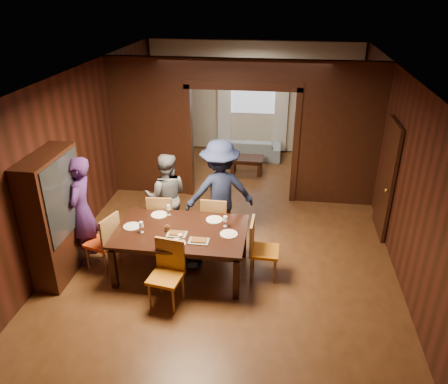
# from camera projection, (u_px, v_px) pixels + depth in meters

# --- Properties ---
(floor) EXTENTS (9.00, 9.00, 0.00)m
(floor) POSITION_uv_depth(u_px,v_px,m) (232.00, 234.00, 8.08)
(floor) COLOR #4C2C15
(floor) RESTS_ON ground
(ceiling) EXTENTS (5.50, 9.00, 0.02)m
(ceiling) POSITION_uv_depth(u_px,v_px,m) (233.00, 75.00, 6.81)
(ceiling) COLOR silver
(ceiling) RESTS_ON room_walls
(room_walls) EXTENTS (5.52, 9.01, 2.90)m
(room_walls) POSITION_uv_depth(u_px,v_px,m) (243.00, 125.00, 9.10)
(room_walls) COLOR black
(room_walls) RESTS_ON floor
(person_purple) EXTENTS (0.52, 0.72, 1.83)m
(person_purple) POSITION_uv_depth(u_px,v_px,m) (81.00, 211.00, 6.95)
(person_purple) COLOR #3D1E5A
(person_purple) RESTS_ON floor
(person_grey) EXTENTS (0.87, 0.74, 1.59)m
(person_grey) POSITION_uv_depth(u_px,v_px,m) (166.00, 196.00, 7.69)
(person_grey) COLOR slate
(person_grey) RESTS_ON floor
(person_navy) EXTENTS (1.37, 1.05, 1.87)m
(person_navy) POSITION_uv_depth(u_px,v_px,m) (220.00, 192.00, 7.55)
(person_navy) COLOR #1C2546
(person_navy) RESTS_ON floor
(sofa) EXTENTS (1.86, 0.75, 0.54)m
(sofa) POSITION_uv_depth(u_px,v_px,m) (245.00, 148.00, 11.40)
(sofa) COLOR #8CA5B8
(sofa) RESTS_ON floor
(serving_bowl) EXTENTS (0.33, 0.33, 0.08)m
(serving_bowl) POSITION_uv_depth(u_px,v_px,m) (191.00, 224.00, 6.82)
(serving_bowl) COLOR black
(serving_bowl) RESTS_ON dining_table
(dining_table) EXTENTS (2.02, 1.25, 0.76)m
(dining_table) POSITION_uv_depth(u_px,v_px,m) (182.00, 251.00, 6.90)
(dining_table) COLOR black
(dining_table) RESTS_ON floor
(coffee_table) EXTENTS (0.80, 0.50, 0.40)m
(coffee_table) POSITION_uv_depth(u_px,v_px,m) (246.00, 165.00, 10.54)
(coffee_table) COLOR black
(coffee_table) RESTS_ON floor
(chair_left) EXTENTS (0.55, 0.55, 0.97)m
(chair_left) POSITION_uv_depth(u_px,v_px,m) (102.00, 241.00, 6.96)
(chair_left) COLOR #CA3E13
(chair_left) RESTS_ON floor
(chair_right) EXTENTS (0.45, 0.45, 0.97)m
(chair_right) POSITION_uv_depth(u_px,v_px,m) (264.00, 249.00, 6.75)
(chair_right) COLOR orange
(chair_right) RESTS_ON floor
(chair_far_l) EXTENTS (0.47, 0.47, 0.97)m
(chair_far_l) POSITION_uv_depth(u_px,v_px,m) (163.00, 218.00, 7.64)
(chair_far_l) COLOR orange
(chair_far_l) RESTS_ON floor
(chair_far_r) EXTENTS (0.45, 0.45, 0.97)m
(chair_far_r) POSITION_uv_depth(u_px,v_px,m) (216.00, 220.00, 7.56)
(chair_far_r) COLOR #C14712
(chair_far_r) RESTS_ON floor
(chair_near) EXTENTS (0.50, 0.50, 0.97)m
(chair_near) POSITION_uv_depth(u_px,v_px,m) (165.00, 276.00, 6.15)
(chair_near) COLOR #BF6D12
(chair_near) RESTS_ON floor
(hutch) EXTENTS (0.40, 1.20, 2.00)m
(hutch) POSITION_uv_depth(u_px,v_px,m) (55.00, 217.00, 6.62)
(hutch) COLOR black
(hutch) RESTS_ON floor
(door_right) EXTENTS (0.06, 0.90, 2.10)m
(door_right) POSITION_uv_depth(u_px,v_px,m) (387.00, 179.00, 7.73)
(door_right) COLOR black
(door_right) RESTS_ON floor
(window_far) EXTENTS (1.20, 0.03, 1.30)m
(window_far) POSITION_uv_depth(u_px,v_px,m) (253.00, 88.00, 11.28)
(window_far) COLOR silver
(window_far) RESTS_ON back_wall
(curtain_left) EXTENTS (0.35, 0.06, 2.40)m
(curtain_left) POSITION_uv_depth(u_px,v_px,m) (224.00, 105.00, 11.54)
(curtain_left) COLOR white
(curtain_left) RESTS_ON back_wall
(curtain_right) EXTENTS (0.35, 0.06, 2.40)m
(curtain_right) POSITION_uv_depth(u_px,v_px,m) (281.00, 107.00, 11.35)
(curtain_right) COLOR white
(curtain_right) RESTS_ON back_wall
(plate_left) EXTENTS (0.27, 0.27, 0.01)m
(plate_left) POSITION_uv_depth(u_px,v_px,m) (132.00, 226.00, 6.82)
(plate_left) COLOR silver
(plate_left) RESTS_ON dining_table
(plate_far_l) EXTENTS (0.27, 0.27, 0.01)m
(plate_far_l) POSITION_uv_depth(u_px,v_px,m) (159.00, 215.00, 7.16)
(plate_far_l) COLOR white
(plate_far_l) RESTS_ON dining_table
(plate_far_r) EXTENTS (0.27, 0.27, 0.01)m
(plate_far_r) POSITION_uv_depth(u_px,v_px,m) (214.00, 220.00, 7.01)
(plate_far_r) COLOR white
(plate_far_r) RESTS_ON dining_table
(plate_right) EXTENTS (0.27, 0.27, 0.01)m
(plate_right) POSITION_uv_depth(u_px,v_px,m) (229.00, 234.00, 6.62)
(plate_right) COLOR silver
(plate_right) RESTS_ON dining_table
(plate_near) EXTENTS (0.27, 0.27, 0.01)m
(plate_near) POSITION_uv_depth(u_px,v_px,m) (176.00, 243.00, 6.38)
(plate_near) COLOR white
(plate_near) RESTS_ON dining_table
(platter_a) EXTENTS (0.30, 0.20, 0.04)m
(platter_a) POSITION_uv_depth(u_px,v_px,m) (177.00, 234.00, 6.60)
(platter_a) COLOR gray
(platter_a) RESTS_ON dining_table
(platter_b) EXTENTS (0.30, 0.20, 0.04)m
(platter_b) POSITION_uv_depth(u_px,v_px,m) (199.00, 241.00, 6.43)
(platter_b) COLOR gray
(platter_b) RESTS_ON dining_table
(wineglass_left) EXTENTS (0.08, 0.08, 0.18)m
(wineglass_left) POSITION_uv_depth(u_px,v_px,m) (141.00, 227.00, 6.63)
(wineglass_left) COLOR silver
(wineglass_left) RESTS_ON dining_table
(wineglass_far) EXTENTS (0.08, 0.08, 0.18)m
(wineglass_far) POSITION_uv_depth(u_px,v_px,m) (169.00, 210.00, 7.13)
(wineglass_far) COLOR silver
(wineglass_far) RESTS_ON dining_table
(wineglass_right) EXTENTS (0.08, 0.08, 0.18)m
(wineglass_right) POSITION_uv_depth(u_px,v_px,m) (225.00, 221.00, 6.79)
(wineglass_right) COLOR silver
(wineglass_right) RESTS_ON dining_table
(tumbler) EXTENTS (0.07, 0.07, 0.14)m
(tumbler) POSITION_uv_depth(u_px,v_px,m) (180.00, 239.00, 6.37)
(tumbler) COLOR silver
(tumbler) RESTS_ON dining_table
(condiment_jar) EXTENTS (0.08, 0.08, 0.11)m
(condiment_jar) POSITION_uv_depth(u_px,v_px,m) (167.00, 228.00, 6.68)
(condiment_jar) COLOR #522E13
(condiment_jar) RESTS_ON dining_table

